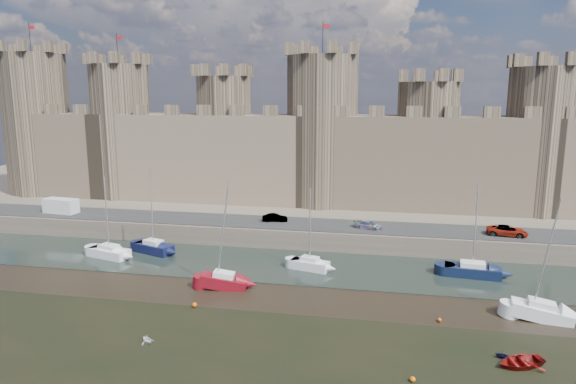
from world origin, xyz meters
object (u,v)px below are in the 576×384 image
(car_1, at_px, (275,218))
(sailboat_2, at_px, (310,264))
(sailboat_1, at_px, (154,247))
(car_2, at_px, (369,225))
(sailboat_0, at_px, (109,252))
(car_3, at_px, (507,231))
(van, at_px, (61,206))
(sailboat_4, at_px, (224,281))
(sailboat_5, at_px, (541,311))
(sailboat_3, at_px, (472,270))
(car_0, at_px, (65,208))

(car_1, height_order, sailboat_2, sailboat_2)
(sailboat_2, bearing_deg, sailboat_1, -171.44)
(car_2, relative_size, sailboat_0, 0.37)
(car_3, bearing_deg, van, 96.88)
(car_1, distance_m, sailboat_4, 18.75)
(van, distance_m, sailboat_0, 17.56)
(sailboat_5, bearing_deg, sailboat_4, -175.36)
(sailboat_2, xyz_separation_m, sailboat_3, (17.90, 1.25, 0.02))
(sailboat_4, bearing_deg, van, 145.18)
(sailboat_2, height_order, sailboat_3, sailboat_3)
(sailboat_0, relative_size, sailboat_1, 0.94)
(car_0, bearing_deg, car_2, -88.03)
(van, distance_m, sailboat_4, 35.42)
(car_3, bearing_deg, sailboat_5, -175.45)
(car_1, xyz_separation_m, sailboat_1, (-13.68, -9.04, -2.24))
(car_3, bearing_deg, sailboat_1, 107.19)
(car_0, bearing_deg, sailboat_0, -126.60)
(sailboat_0, bearing_deg, sailboat_4, -6.53)
(sailboat_1, height_order, sailboat_3, sailboat_1)
(sailboat_2, distance_m, sailboat_5, 23.97)
(van, bearing_deg, sailboat_2, -8.01)
(sailboat_1, bearing_deg, van, 176.47)
(car_1, height_order, sailboat_1, sailboat_1)
(van, relative_size, sailboat_3, 0.49)
(van, distance_m, sailboat_2, 39.99)
(van, bearing_deg, car_1, 8.90)
(car_3, xyz_separation_m, sailboat_4, (-31.00, -17.15, -2.36))
(sailboat_2, bearing_deg, car_0, 179.12)
(sailboat_1, xyz_separation_m, sailboat_4, (12.40, -9.53, -0.02))
(car_3, xyz_separation_m, sailboat_5, (-0.89, -18.91, -2.38))
(car_2, distance_m, sailboat_1, 27.63)
(car_2, relative_size, sailboat_2, 0.39)
(car_3, bearing_deg, sailboat_2, 120.54)
(sailboat_3, height_order, sailboat_4, sailboat_4)
(car_2, distance_m, sailboat_2, 12.00)
(car_1, height_order, car_3, car_3)
(car_3, relative_size, sailboat_3, 0.47)
(sailboat_2, bearing_deg, sailboat_4, -122.44)
(car_1, bearing_deg, sailboat_5, -135.15)
(sailboat_3, xyz_separation_m, sailboat_5, (4.34, -10.19, -0.01))
(car_2, xyz_separation_m, sailboat_3, (11.72, -8.78, -2.24))
(sailboat_1, relative_size, sailboat_2, 1.12)
(sailboat_5, bearing_deg, car_2, 138.23)
(sailboat_0, xyz_separation_m, sailboat_1, (4.59, 2.66, 0.05))
(sailboat_0, height_order, sailboat_5, sailboat_5)
(van, height_order, sailboat_4, sailboat_4)
(car_2, bearing_deg, sailboat_1, 124.83)
(car_0, bearing_deg, sailboat_3, -96.58)
(car_1, xyz_separation_m, car_3, (29.71, -1.42, 0.10))
(sailboat_1, relative_size, sailboat_4, 0.95)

